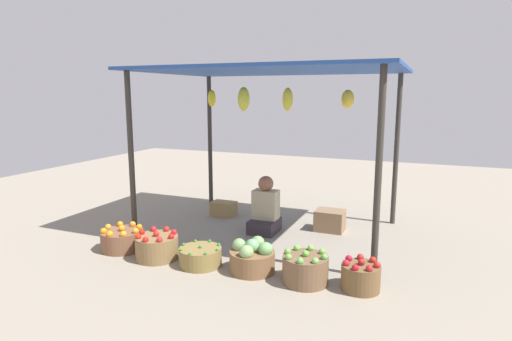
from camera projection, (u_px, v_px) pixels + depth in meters
name	position (u px, v px, depth m)	size (l,w,h in m)	color
ground_plane	(272.00, 231.00, 5.98)	(14.00, 14.00, 0.00)	gray
market_stall_structure	(273.00, 82.00, 5.61)	(3.32, 2.36, 2.20)	#38332D
vendor_person	(265.00, 211.00, 5.91)	(0.36, 0.44, 0.78)	#352F38
basket_oranges	(122.00, 239.00, 5.26)	(0.51, 0.51, 0.30)	brown
basket_red_tomatoes	(157.00, 247.00, 4.97)	(0.49, 0.49, 0.33)	olive
basket_green_chilies	(200.00, 256.00, 4.77)	(0.47, 0.47, 0.23)	olive
basket_cabbages	(252.00, 258.00, 4.60)	(0.49, 0.49, 0.36)	brown
basket_green_apples	(305.00, 269.00, 4.33)	(0.46, 0.46, 0.34)	brown
basket_red_apples	(361.00, 276.00, 4.17)	(0.38, 0.38, 0.32)	brown
wooden_crate_near_vendor	(330.00, 220.00, 5.98)	(0.39, 0.32, 0.29)	#876749
wooden_crate_stacked_rear	(224.00, 208.00, 6.74)	(0.37, 0.25, 0.21)	#9C7E4D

